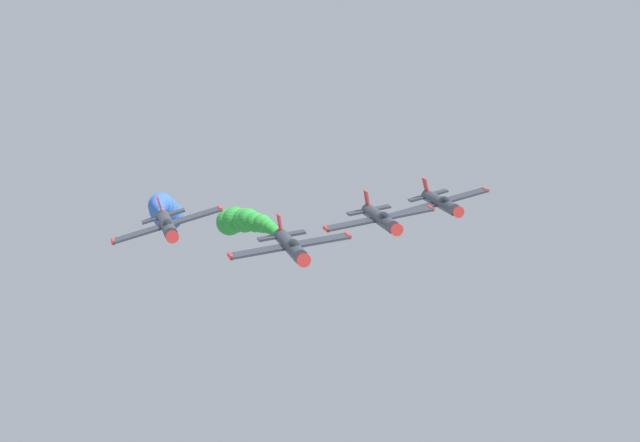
# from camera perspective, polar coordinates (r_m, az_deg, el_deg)

# --- Properties ---
(airplane_lead) EXTENTS (9.52, 10.35, 2.69)m
(airplane_lead) POSITION_cam_1_polar(r_m,az_deg,el_deg) (94.86, -1.35, -1.13)
(airplane_lead) COLOR #333842
(smoke_trail_lead) EXTENTS (3.77, 16.39, 3.44)m
(smoke_trail_lead) POSITION_cam_1_polar(r_m,az_deg,el_deg) (112.16, -3.54, -0.02)
(smoke_trail_lead) COLOR green
(airplane_left_inner) EXTENTS (9.49, 10.35, 2.80)m
(airplane_left_inner) POSITION_cam_1_polar(r_m,az_deg,el_deg) (105.15, 2.77, 0.13)
(airplane_left_inner) COLOR #333842
(airplane_right_inner) EXTENTS (9.31, 10.35, 3.26)m
(airplane_right_inner) POSITION_cam_1_polar(r_m,az_deg,el_deg) (103.59, -7.00, -0.17)
(airplane_right_inner) COLOR #333842
(smoke_trail_right_inner) EXTENTS (4.46, 23.94, 6.26)m
(smoke_trail_right_inner) POSITION_cam_1_polar(r_m,az_deg,el_deg) (127.15, -7.16, 0.50)
(smoke_trail_right_inner) COLOR blue
(airplane_left_outer) EXTENTS (9.37, 10.35, 3.14)m
(airplane_left_outer) POSITION_cam_1_polar(r_m,az_deg,el_deg) (116.00, 5.53, 0.85)
(airplane_left_outer) COLOR #333842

